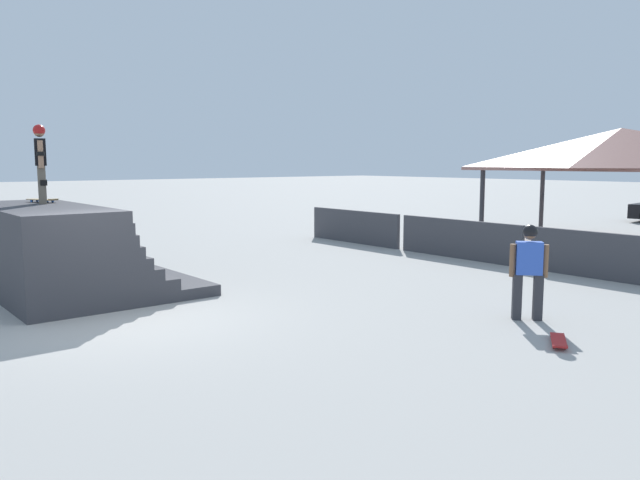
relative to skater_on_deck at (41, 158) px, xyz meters
name	(u,v)px	position (x,y,z in m)	size (l,w,h in m)	color
ground_plane	(120,321)	(3.76, 0.08, -2.68)	(160.00, 160.00, 0.00)	#A3A09B
quarter_pipe_ramp	(59,254)	(0.73, 0.04, -1.91)	(4.71, 3.56, 1.75)	#38383D
skater_on_deck	(41,158)	(0.00, 0.00, 0.00)	(0.70, 0.31, 1.61)	#6B6051
skateboard_on_deck	(43,200)	(-0.37, 0.10, -0.87)	(0.81, 0.50, 0.09)	blue
bystander_walking	(529,264)	(7.93, 5.36, -1.74)	(0.52, 0.49, 1.59)	#2D2D33
skateboard_on_ground	(559,341)	(9.04, 4.44, -2.62)	(0.60, 0.77, 0.09)	red
barrier_fence	(459,239)	(2.96, 9.84, -2.15)	(12.42, 0.12, 1.05)	#3D3D42
pavilion_shelter	(621,150)	(4.40, 15.79, 0.30)	(8.76, 4.34, 3.64)	#2D2D33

